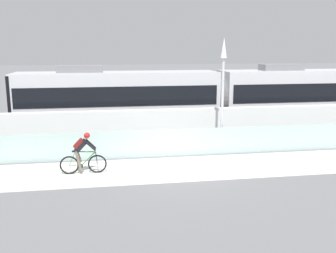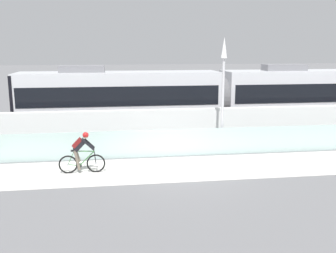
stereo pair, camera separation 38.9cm
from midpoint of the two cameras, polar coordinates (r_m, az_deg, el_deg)
name	(u,v)px [view 1 (the left image)]	position (r m, az deg, el deg)	size (l,w,h in m)	color
ground_plane	(177,169)	(15.44, 0.66, -6.29)	(200.00, 200.00, 0.00)	slate
bike_path_deck	(177,169)	(15.44, 0.66, -6.27)	(32.00, 3.20, 0.01)	silver
glass_parapet	(170,143)	(17.03, -0.42, -2.45)	(32.00, 0.05, 1.22)	#ADC6C1
concrete_barrier_wall	(163,128)	(18.69, -1.28, -0.21)	(32.00, 0.36, 1.84)	white
tram_rail_near	(157,135)	(21.29, -2.22, -1.27)	(32.00, 0.08, 0.01)	#595654
tram_rail_far	(153,130)	(22.68, -2.67, -0.48)	(32.00, 0.08, 0.01)	#595654
tram	(218,98)	(22.40, 6.92, 4.20)	(22.56, 2.54, 3.81)	silver
cyclist_on_bike	(83,153)	(15.03, -13.28, -3.92)	(1.77, 0.58, 1.61)	black
lamp_post_antenna	(223,81)	(17.43, 7.53, 6.73)	(0.28, 0.28, 5.20)	gray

